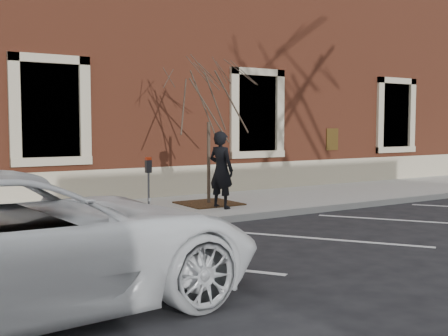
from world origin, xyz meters
TOP-DOWN VIEW (x-y plane):
  - ground at (0.00, 0.00)m, footprint 120.00×120.00m
  - sidewalk_near at (0.00, 1.75)m, footprint 40.00×3.50m
  - curb_near at (0.00, -0.05)m, footprint 40.00×0.12m
  - parking_stripes at (0.00, -2.20)m, footprint 28.00×4.40m
  - building_civic at (0.00, 7.74)m, footprint 40.00×8.62m
  - man at (0.11, 0.89)m, footprint 0.60×0.74m
  - parking_meter at (-2.02, 0.21)m, footprint 0.12×0.09m
  - tree_grate at (0.23, 1.65)m, footprint 1.32×1.32m
  - sapling at (0.23, 1.65)m, footprint 2.16×2.16m
  - white_truck at (-5.43, -3.67)m, footprint 5.89×3.10m

SIDE VIEW (x-z plane):
  - ground at x=0.00m, z-range 0.00..0.00m
  - parking_stripes at x=0.00m, z-range 0.00..0.01m
  - sidewalk_near at x=0.00m, z-range 0.00..0.15m
  - curb_near at x=0.00m, z-range 0.00..0.15m
  - tree_grate at x=0.23m, z-range 0.15..0.18m
  - white_truck at x=-5.43m, z-range 0.00..1.58m
  - man at x=0.11m, z-range 0.15..1.91m
  - parking_meter at x=-2.02m, z-range 0.40..1.67m
  - sapling at x=0.23m, z-range 0.87..4.47m
  - building_civic at x=0.00m, z-range 0.00..8.00m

